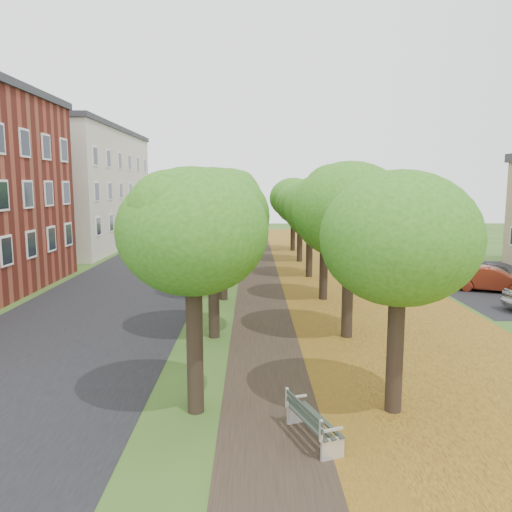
{
  "coord_description": "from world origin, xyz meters",
  "views": [
    {
      "loc": [
        -0.83,
        -11.48,
        5.46
      ],
      "look_at": [
        -0.66,
        9.27,
        2.5
      ],
      "focal_mm": 35.0,
      "sensor_mm": 36.0,
      "label": 1
    }
  ],
  "objects_px": {
    "car_white": "(439,262)",
    "car_grey": "(467,267)",
    "car_red": "(491,279)",
    "bench": "(311,421)"
  },
  "relations": [
    {
      "from": "car_white",
      "to": "car_grey",
      "type": "bearing_deg",
      "value": -154.32
    },
    {
      "from": "car_red",
      "to": "car_white",
      "type": "distance_m",
      "value": 5.77
    },
    {
      "from": "car_grey",
      "to": "car_white",
      "type": "distance_m",
      "value": 2.15
    },
    {
      "from": "car_red",
      "to": "car_white",
      "type": "bearing_deg",
      "value": 27.88
    },
    {
      "from": "bench",
      "to": "car_white",
      "type": "relative_size",
      "value": 0.41
    },
    {
      "from": "car_grey",
      "to": "bench",
      "type": "bearing_deg",
      "value": 160.22
    },
    {
      "from": "car_red",
      "to": "car_grey",
      "type": "xyz_separation_m",
      "value": [
        0.4,
        3.82,
        0.03
      ]
    },
    {
      "from": "bench",
      "to": "car_grey",
      "type": "height_order",
      "value": "car_grey"
    },
    {
      "from": "bench",
      "to": "car_red",
      "type": "distance_m",
      "value": 18.8
    },
    {
      "from": "bench",
      "to": "car_grey",
      "type": "bearing_deg",
      "value": -51.05
    }
  ]
}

